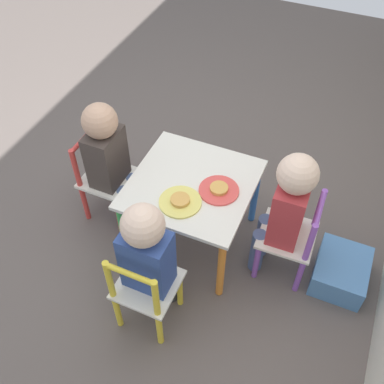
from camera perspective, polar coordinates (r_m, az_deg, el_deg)
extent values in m
plane|color=#5B514C|center=(2.46, 0.00, -5.82)|extent=(6.00, 6.00, 0.00)
cube|color=silver|center=(2.14, 0.00, 1.00)|extent=(0.58, 0.58, 0.02)
cylinder|color=#E5599E|center=(2.53, -3.04, 3.13)|extent=(0.04, 0.04, 0.42)
cylinder|color=green|center=(2.24, -8.64, -5.34)|extent=(0.04, 0.04, 0.42)
cylinder|color=#387AD1|center=(2.41, 8.00, -0.25)|extent=(0.04, 0.04, 0.42)
cylinder|color=orange|center=(2.11, 3.70, -9.77)|extent=(0.04, 0.04, 0.42)
cube|color=silver|center=(2.00, -5.75, -11.55)|extent=(0.26, 0.26, 0.02)
cylinder|color=yellow|center=(2.14, -1.56, -12.22)|extent=(0.03, 0.03, 0.26)
cylinder|color=yellow|center=(2.20, -6.66, -10.22)|extent=(0.03, 0.03, 0.26)
cylinder|color=yellow|center=(2.05, -4.15, -16.88)|extent=(0.03, 0.03, 0.26)
cylinder|color=yellow|center=(2.11, -9.46, -14.61)|extent=(0.03, 0.03, 0.26)
cylinder|color=yellow|center=(1.83, -4.60, -13.41)|extent=(0.03, 0.03, 0.26)
cylinder|color=yellow|center=(1.89, -10.42, -10.97)|extent=(0.03, 0.03, 0.26)
cylinder|color=yellow|center=(1.76, -7.95, -10.29)|extent=(0.03, 0.21, 0.02)
cube|color=silver|center=(2.19, 12.01, -5.35)|extent=(0.27, 0.27, 0.02)
cylinder|color=#8E51BC|center=(2.37, 9.62, -4.71)|extent=(0.03, 0.03, 0.26)
cylinder|color=#8E51BC|center=(2.24, 8.20, -8.72)|extent=(0.03, 0.03, 0.26)
cylinder|color=#8E51BC|center=(2.36, 14.57, -6.13)|extent=(0.03, 0.03, 0.26)
cylinder|color=#8E51BC|center=(2.24, 13.47, -10.24)|extent=(0.03, 0.03, 0.26)
cylinder|color=#8E51BC|center=(2.17, 15.83, -2.10)|extent=(0.03, 0.03, 0.26)
cylinder|color=#8E51BC|center=(2.03, 14.73, -6.36)|extent=(0.03, 0.03, 0.26)
cylinder|color=#8E51BC|center=(2.01, 15.94, -2.12)|extent=(0.21, 0.03, 0.02)
cube|color=silver|center=(2.43, -10.59, 1.75)|extent=(0.26, 0.26, 0.02)
cylinder|color=#DB3D38|center=(2.43, -9.31, -2.85)|extent=(0.03, 0.03, 0.26)
cylinder|color=#DB3D38|center=(2.54, -6.93, 0.51)|extent=(0.03, 0.03, 0.26)
cylinder|color=#DB3D38|center=(2.52, -13.45, -1.30)|extent=(0.03, 0.03, 0.26)
cylinder|color=#DB3D38|center=(2.63, -10.97, 1.87)|extent=(0.03, 0.03, 0.26)
cylinder|color=#DB3D38|center=(2.34, -14.53, 2.82)|extent=(0.03, 0.03, 0.26)
cylinder|color=#DB3D38|center=(2.46, -11.82, 6.03)|extent=(0.03, 0.03, 0.26)
cylinder|color=#DB3D38|center=(2.32, -13.62, 6.54)|extent=(0.21, 0.03, 0.02)
cylinder|color=#38383D|center=(2.15, -2.78, -11.29)|extent=(0.07, 0.07, 0.27)
cylinder|color=#38383D|center=(2.18, -5.19, -10.36)|extent=(0.07, 0.07, 0.27)
cube|color=#2D478E|center=(1.88, -5.83, -8.53)|extent=(0.14, 0.20, 0.31)
sphere|color=beige|center=(1.69, -6.42, -4.20)|extent=(0.17, 0.17, 0.17)
cylinder|color=#4C608E|center=(2.33, 8.95, -5.52)|extent=(0.07, 0.07, 0.27)
cylinder|color=#4C608E|center=(2.27, 8.27, -7.41)|extent=(0.07, 0.07, 0.27)
cube|color=#B23338|center=(2.06, 12.19, -2.38)|extent=(0.20, 0.15, 0.32)
sphere|color=beige|center=(1.89, 13.30, 2.22)|extent=(0.18, 0.18, 0.18)
cylinder|color=#4C608E|center=(2.45, -8.39, -1.92)|extent=(0.07, 0.07, 0.27)
cylinder|color=#4C608E|center=(2.50, -7.27, -0.33)|extent=(0.07, 0.07, 0.27)
cube|color=#423833|center=(2.31, -10.73, 4.46)|extent=(0.20, 0.14, 0.31)
sphere|color=tan|center=(2.16, -11.58, 8.92)|extent=(0.17, 0.17, 0.17)
cylinder|color=#EADB66|center=(2.04, -1.51, -1.26)|extent=(0.20, 0.20, 0.01)
cylinder|color=gold|center=(2.03, -1.52, -1.00)|extent=(0.09, 0.09, 0.02)
cylinder|color=#E54C47|center=(2.09, 3.43, 0.21)|extent=(0.19, 0.19, 0.01)
cylinder|color=gold|center=(2.08, 3.45, 0.47)|extent=(0.09, 0.09, 0.02)
cube|color=#4C7FB7|center=(2.37, 18.35, -9.53)|extent=(0.30, 0.25, 0.15)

